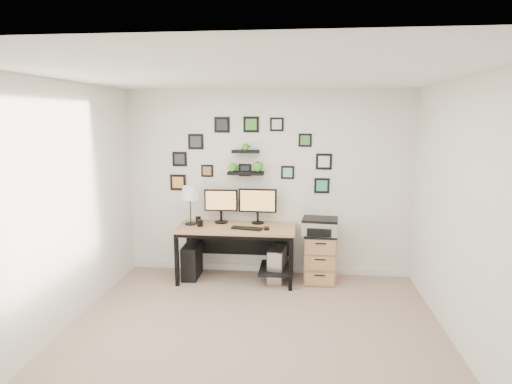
# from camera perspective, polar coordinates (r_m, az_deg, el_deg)

# --- Properties ---
(room) EXTENTS (4.00, 4.00, 4.00)m
(room) POSITION_cam_1_polar(r_m,az_deg,el_deg) (6.32, 1.51, -10.10)
(room) COLOR tan
(room) RESTS_ON ground
(desk) EXTENTS (1.60, 0.70, 0.75)m
(desk) POSITION_cam_1_polar(r_m,az_deg,el_deg) (5.87, -2.26, -5.76)
(desk) COLOR tan
(desk) RESTS_ON ground
(monitor_left) EXTENTS (0.47, 0.19, 0.48)m
(monitor_left) POSITION_cam_1_polar(r_m,az_deg,el_deg) (5.99, -4.68, -1.53)
(monitor_left) COLOR black
(monitor_left) RESTS_ON desk
(monitor_right) EXTENTS (0.53, 0.17, 0.49)m
(monitor_right) POSITION_cam_1_polar(r_m,az_deg,el_deg) (5.92, 0.22, -1.48)
(monitor_right) COLOR black
(monitor_right) RESTS_ON desk
(keyboard) EXTENTS (0.43, 0.21, 0.02)m
(keyboard) POSITION_cam_1_polar(r_m,az_deg,el_deg) (5.70, -1.21, -4.86)
(keyboard) COLOR black
(keyboard) RESTS_ON desk
(mouse) EXTENTS (0.08, 0.11, 0.03)m
(mouse) POSITION_cam_1_polar(r_m,az_deg,el_deg) (5.67, 1.42, -4.88)
(mouse) COLOR black
(mouse) RESTS_ON desk
(table_lamp) EXTENTS (0.26, 0.26, 0.54)m
(table_lamp) POSITION_cam_1_polar(r_m,az_deg,el_deg) (5.92, -8.80, -0.21)
(table_lamp) COLOR black
(table_lamp) RESTS_ON desk
(mug) EXTENTS (0.08, 0.08, 0.09)m
(mug) POSITION_cam_1_polar(r_m,az_deg,el_deg) (5.88, -7.47, -4.13)
(mug) COLOR black
(mug) RESTS_ON desk
(pen_cup) EXTENTS (0.08, 0.08, 0.10)m
(pen_cup) POSITION_cam_1_polar(r_m,az_deg,el_deg) (6.04, -7.70, -3.70)
(pen_cup) COLOR black
(pen_cup) RESTS_ON desk
(pc_tower_black) EXTENTS (0.21, 0.47, 0.46)m
(pc_tower_black) POSITION_cam_1_polar(r_m,az_deg,el_deg) (6.12, -8.54, -9.07)
(pc_tower_black) COLOR black
(pc_tower_black) RESTS_ON ground
(pc_tower_grey) EXTENTS (0.26, 0.48, 0.45)m
(pc_tower_grey) POSITION_cam_1_polar(r_m,az_deg,el_deg) (5.96, 2.86, -9.56)
(pc_tower_grey) COLOR gray
(pc_tower_grey) RESTS_ON ground
(file_cabinet) EXTENTS (0.43, 0.53, 0.67)m
(file_cabinet) POSITION_cam_1_polar(r_m,az_deg,el_deg) (5.97, 8.42, -8.54)
(file_cabinet) COLOR tan
(file_cabinet) RESTS_ON ground
(printer) EXTENTS (0.50, 0.42, 0.21)m
(printer) POSITION_cam_1_polar(r_m,az_deg,el_deg) (5.80, 8.53, -4.52)
(printer) COLOR silver
(printer) RESTS_ON file_cabinet
(wall_decor) EXTENTS (2.29, 0.18, 1.05)m
(wall_decor) POSITION_cam_1_polar(r_m,az_deg,el_deg) (5.93, -1.25, 4.56)
(wall_decor) COLOR black
(wall_decor) RESTS_ON ground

